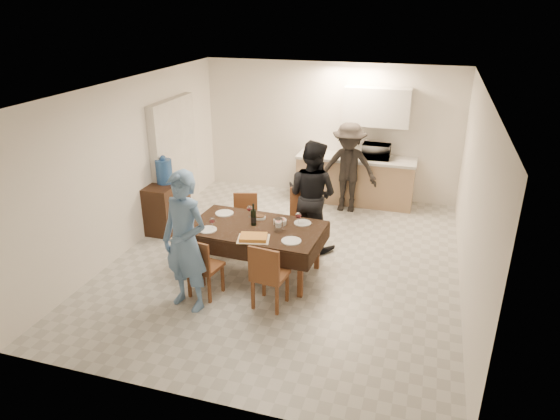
{
  "coord_description": "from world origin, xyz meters",
  "views": [
    {
      "loc": [
        1.84,
        -6.43,
        3.67
      ],
      "look_at": [
        -0.01,
        -0.3,
        0.95
      ],
      "focal_mm": 32.0,
      "sensor_mm": 36.0,
      "label": 1
    }
  ],
  "objects_px": {
    "savoury_tart": "(253,237)",
    "person_kitchen": "(348,168)",
    "person_near": "(185,242)",
    "water_pitcher": "(279,225)",
    "person_far": "(312,195)",
    "microwave": "(376,151)",
    "console": "(167,206)",
    "wine_bottle": "(253,214)",
    "dining_table": "(256,229)",
    "water_jug": "(164,171)"
  },
  "relations": [
    {
      "from": "person_far",
      "to": "person_kitchen",
      "type": "distance_m",
      "value": 1.66
    },
    {
      "from": "savoury_tart",
      "to": "water_pitcher",
      "type": "bearing_deg",
      "value": 52.85
    },
    {
      "from": "wine_bottle",
      "to": "microwave",
      "type": "bearing_deg",
      "value": 66.67
    },
    {
      "from": "wine_bottle",
      "to": "savoury_tart",
      "type": "height_order",
      "value": "wine_bottle"
    },
    {
      "from": "person_far",
      "to": "wine_bottle",
      "type": "bearing_deg",
      "value": 75.98
    },
    {
      "from": "water_pitcher",
      "to": "microwave",
      "type": "relative_size",
      "value": 0.37
    },
    {
      "from": "wine_bottle",
      "to": "person_kitchen",
      "type": "relative_size",
      "value": 0.19
    },
    {
      "from": "person_far",
      "to": "water_pitcher",
      "type": "bearing_deg",
      "value": 96.64
    },
    {
      "from": "person_kitchen",
      "to": "water_pitcher",
      "type": "bearing_deg",
      "value": -100.18
    },
    {
      "from": "dining_table",
      "to": "person_kitchen",
      "type": "height_order",
      "value": "person_kitchen"
    },
    {
      "from": "wine_bottle",
      "to": "person_far",
      "type": "relative_size",
      "value": 0.18
    },
    {
      "from": "water_jug",
      "to": "microwave",
      "type": "distance_m",
      "value": 3.88
    },
    {
      "from": "person_near",
      "to": "person_far",
      "type": "relative_size",
      "value": 1.05
    },
    {
      "from": "wine_bottle",
      "to": "person_near",
      "type": "relative_size",
      "value": 0.18
    },
    {
      "from": "console",
      "to": "savoury_tart",
      "type": "distance_m",
      "value": 2.51
    },
    {
      "from": "console",
      "to": "water_pitcher",
      "type": "xyz_separation_m",
      "value": [
        2.31,
        -1.05,
        0.41
      ]
    },
    {
      "from": "water_pitcher",
      "to": "person_kitchen",
      "type": "relative_size",
      "value": 0.11
    },
    {
      "from": "person_near",
      "to": "person_kitchen",
      "type": "relative_size",
      "value": 1.09
    },
    {
      "from": "console",
      "to": "water_jug",
      "type": "xyz_separation_m",
      "value": [
        0.0,
        0.0,
        0.61
      ]
    },
    {
      "from": "water_jug",
      "to": "person_far",
      "type": "distance_m",
      "value": 2.52
    },
    {
      "from": "water_jug",
      "to": "person_kitchen",
      "type": "relative_size",
      "value": 0.24
    },
    {
      "from": "water_pitcher",
      "to": "dining_table",
      "type": "bearing_deg",
      "value": 171.87
    },
    {
      "from": "person_kitchen",
      "to": "console",
      "type": "bearing_deg",
      "value": -149.05
    },
    {
      "from": "wine_bottle",
      "to": "person_far",
      "type": "xyz_separation_m",
      "value": [
        0.6,
        1.0,
        -0.01
      ]
    },
    {
      "from": "wine_bottle",
      "to": "savoury_tart",
      "type": "bearing_deg",
      "value": -70.77
    },
    {
      "from": "dining_table",
      "to": "person_far",
      "type": "bearing_deg",
      "value": 65.41
    },
    {
      "from": "person_kitchen",
      "to": "person_near",
      "type": "bearing_deg",
      "value": -110.43
    },
    {
      "from": "dining_table",
      "to": "wine_bottle",
      "type": "height_order",
      "value": "wine_bottle"
    },
    {
      "from": "microwave",
      "to": "console",
      "type": "bearing_deg",
      "value": 33.31
    },
    {
      "from": "savoury_tart",
      "to": "person_far",
      "type": "xyz_separation_m",
      "value": [
        0.45,
        1.43,
        0.12
      ]
    },
    {
      "from": "dining_table",
      "to": "console",
      "type": "xyz_separation_m",
      "value": [
        -1.96,
        1.0,
        -0.28
      ]
    },
    {
      "from": "person_near",
      "to": "dining_table",
      "type": "bearing_deg",
      "value": 76.92
    },
    {
      "from": "wine_bottle",
      "to": "person_far",
      "type": "bearing_deg",
      "value": 59.04
    },
    {
      "from": "person_far",
      "to": "person_kitchen",
      "type": "bearing_deg",
      "value": -83.15
    },
    {
      "from": "water_jug",
      "to": "person_near",
      "type": "height_order",
      "value": "person_near"
    },
    {
      "from": "wine_bottle",
      "to": "water_pitcher",
      "type": "relative_size",
      "value": 1.72
    },
    {
      "from": "person_near",
      "to": "person_kitchen",
      "type": "height_order",
      "value": "person_near"
    },
    {
      "from": "console",
      "to": "wine_bottle",
      "type": "height_order",
      "value": "wine_bottle"
    },
    {
      "from": "person_near",
      "to": "person_far",
      "type": "xyz_separation_m",
      "value": [
        1.1,
        2.1,
        -0.04
      ]
    },
    {
      "from": "dining_table",
      "to": "water_pitcher",
      "type": "height_order",
      "value": "water_pitcher"
    },
    {
      "from": "person_kitchen",
      "to": "microwave",
      "type": "bearing_deg",
      "value": 45.66
    },
    {
      "from": "water_jug",
      "to": "person_kitchen",
      "type": "height_order",
      "value": "person_kitchen"
    },
    {
      "from": "console",
      "to": "person_near",
      "type": "bearing_deg",
      "value": -55.52
    },
    {
      "from": "dining_table",
      "to": "wine_bottle",
      "type": "relative_size",
      "value": 5.93
    },
    {
      "from": "savoury_tart",
      "to": "person_near",
      "type": "relative_size",
      "value": 0.23
    },
    {
      "from": "microwave",
      "to": "person_far",
      "type": "distance_m",
      "value": 2.22
    },
    {
      "from": "console",
      "to": "water_pitcher",
      "type": "bearing_deg",
      "value": -24.53
    },
    {
      "from": "savoury_tart",
      "to": "person_kitchen",
      "type": "distance_m",
      "value": 3.16
    },
    {
      "from": "console",
      "to": "person_kitchen",
      "type": "height_order",
      "value": "person_kitchen"
    },
    {
      "from": "person_far",
      "to": "savoury_tart",
      "type": "bearing_deg",
      "value": 89.48
    }
  ]
}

